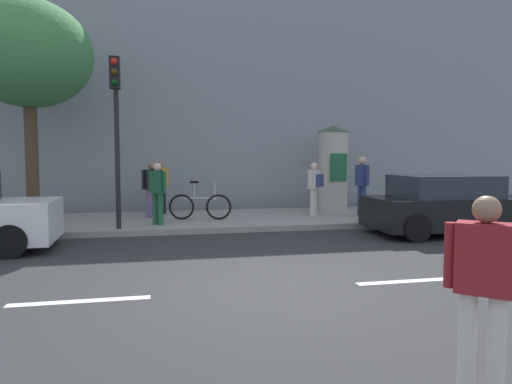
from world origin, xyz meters
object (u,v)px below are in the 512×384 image
Objects in this scene: parked_car_blue at (448,206)px; pedestrian_with_backpack at (160,183)px; street_tree at (28,55)px; pedestrian_tallest at (158,189)px; pedestrian_in_dark_shirt at (484,278)px; traffic_light at (116,114)px; pedestrian_in_red_top at (315,184)px; poster_column at (333,167)px; pedestrian_in_light_jacket at (152,184)px; bicycle_leaning at (200,206)px; pedestrian_with_bag at (362,181)px.

pedestrian_with_backpack is at bearing 147.55° from parked_car_blue.
street_tree is 3.66× the size of pedestrian_tallest.
pedestrian_in_dark_shirt is at bearing -77.48° from pedestrian_with_backpack.
pedestrian_in_red_top is at bearing 16.25° from traffic_light.
pedestrian_with_backpack reaches higher than pedestrian_in_dark_shirt.
poster_column is 6.18m from pedestrian_tallest.
pedestrian_with_backpack is at bearing 73.66° from pedestrian_in_light_jacket.
poster_column is 9.58m from street_tree.
pedestrian_in_light_jacket is 0.40× the size of parked_car_blue.
pedestrian_in_light_jacket is (-5.88, -0.76, -0.45)m from poster_column.
pedestrian_in_light_jacket is 1.64m from bicycle_leaning.
poster_column is at bearing 103.13° from pedestrian_with_bag.
pedestrian_tallest is at bearing 106.12° from pedestrian_in_dark_shirt.
street_tree is 3.63× the size of pedestrian_in_light_jacket.
pedestrian_in_light_jacket is 0.97× the size of pedestrian_with_backpack.
pedestrian_in_light_jacket is 1.55m from pedestrian_tallest.
pedestrian_in_red_top is 0.39× the size of parked_car_blue.
pedestrian_in_dark_shirt is at bearing -101.72° from pedestrian_in_red_top.
pedestrian_with_bag reaches higher than parked_car_blue.
pedestrian_tallest is 0.91× the size of pedestrian_with_bag.
pedestrian_in_dark_shirt is at bearing -73.88° from pedestrian_tallest.
pedestrian_in_light_jacket reaches higher than bicycle_leaning.
pedestrian_with_bag is at bearing -6.81° from pedestrian_in_light_jacket.
bicycle_leaning is (-4.56, -1.54, -1.03)m from poster_column.
bicycle_leaning is (4.47, -0.50, -4.08)m from street_tree.
street_tree is at bearing 173.56° from bicycle_leaning.
street_tree is 4.98m from pedestrian_with_backpack.
pedestrian_with_bag is at bearing -76.87° from poster_column.
poster_column is 1.74× the size of pedestrian_tallest.
poster_column reaches higher than pedestrian_in_red_top.
pedestrian_in_red_top is at bearing 170.54° from pedestrian_with_bag.
pedestrian_in_light_jacket is at bearing 173.98° from pedestrian_in_red_top.
poster_column reaches higher than pedestrian_in_dark_shirt.
pedestrian_in_red_top is at bearing 4.54° from bicycle_leaning.
street_tree reaches higher than bicycle_leaning.
pedestrian_in_red_top is at bearing -1.64° from street_tree.
poster_column is at bearing 23.48° from traffic_light.
pedestrian_with_bag reaches higher than pedestrian_in_light_jacket.
pedestrian_in_red_top is 0.95× the size of pedestrian_with_backpack.
poster_column is 1.58× the size of pedestrian_with_bag.
traffic_light is at bearing -147.72° from pedestrian_tallest.
street_tree is 3.70× the size of pedestrian_in_red_top.
traffic_light reaches higher than pedestrian_in_dark_shirt.
pedestrian_with_bag is at bearing -2.84° from street_tree.
street_tree is 3.75× the size of pedestrian_in_dark_shirt.
pedestrian_in_red_top is at bearing -130.40° from poster_column.
pedestrian_in_red_top reaches higher than pedestrian_in_dark_shirt.
traffic_light is 2.61× the size of pedestrian_in_dark_shirt.
pedestrian_with_backpack reaches higher than pedestrian_tallest.
pedestrian_in_light_jacket is 0.94× the size of bicycle_leaning.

